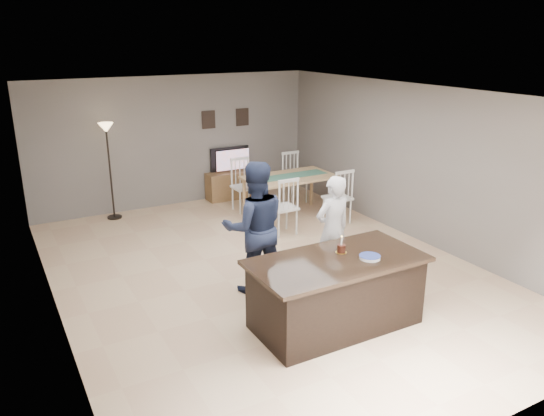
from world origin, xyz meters
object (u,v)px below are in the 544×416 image
dining_table (289,183)px  woman (333,230)px  kitchen_island (336,292)px  man (255,228)px  plate_stack (370,257)px  floor_lamp (108,145)px  television (231,159)px  birthday_cake (341,248)px  tv_console (233,185)px

dining_table → woman: bearing=-109.2°
woman → dining_table: 2.98m
kitchen_island → man: bearing=107.5°
plate_stack → floor_lamp: bearing=107.7°
dining_table → floor_lamp: size_ratio=1.06×
man → plate_stack: (0.77, -1.54, -0.02)m
man → floor_lamp: size_ratio=0.99×
television → birthday_cake: television is taller
kitchen_island → television: 5.78m
plate_stack → floor_lamp: 5.97m
kitchen_island → floor_lamp: size_ratio=1.13×
television → man: bearing=69.2°
television → dining_table: television is taller
man → floor_lamp: 4.29m
floor_lamp → tv_console: bearing=2.0°
man → kitchen_island: bearing=123.5°
tv_console → man: (-1.63, -4.22, 0.64)m
kitchen_island → woman: (0.68, 1.06, 0.35)m
tv_console → plate_stack: (-0.85, -5.76, 0.62)m
tv_console → television: (0.00, 0.07, 0.56)m
plate_stack → dining_table: bearing=72.3°
kitchen_island → plate_stack: size_ratio=8.32×
kitchen_island → tv_console: kitchen_island is taller
man → plate_stack: 1.72m
woman → birthday_cake: 1.07m
kitchen_island → floor_lamp: bearing=104.9°
man → plate_stack: bearing=132.7°
plate_stack → man: bearing=116.8°
plate_stack → floor_lamp: (-1.81, 5.66, 0.55)m
plate_stack → dining_table: size_ratio=0.13×
kitchen_island → television: television is taller
plate_stack → floor_lamp: floor_lamp is taller
woman → birthday_cake: woman is taller
man → birthday_cake: size_ratio=8.42×
tv_console → woman: woman is taller
television → man: 4.59m
birthday_cake → floor_lamp: size_ratio=0.12×
woman → floor_lamp: size_ratio=0.85×
kitchen_island → floor_lamp: (-1.46, 5.48, 1.02)m
kitchen_island → television: size_ratio=2.35×
birthday_cake → tv_console: bearing=79.2°
dining_table → floor_lamp: floor_lamp is taller
birthday_cake → floor_lamp: bearing=106.9°
tv_console → television: television is taller
television → dining_table: size_ratio=0.46×
floor_lamp → television: bearing=3.5°
birthday_cake → plate_stack: (0.19, -0.33, -0.03)m
television → man: size_ratio=0.49×
television → plate_stack: size_ratio=3.53×
tv_console → floor_lamp: floor_lamp is taller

